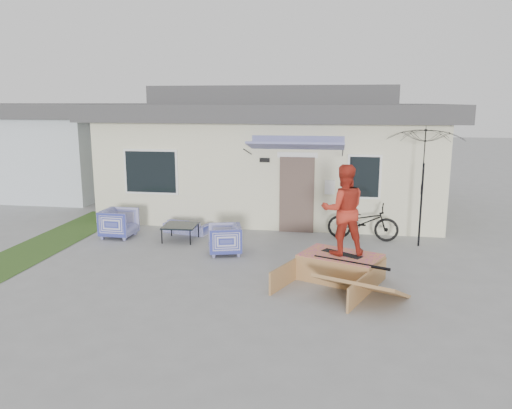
% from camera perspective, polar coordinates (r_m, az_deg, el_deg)
% --- Properties ---
extents(ground, '(90.00, 90.00, 0.00)m').
position_cam_1_polar(ground, '(10.01, -3.42, -9.32)').
color(ground, gray).
rests_on(ground, ground).
extents(grass_strip, '(1.40, 8.00, 0.01)m').
position_cam_1_polar(grass_strip, '(13.77, -23.14, -4.37)').
color(grass_strip, '#2D4D1D').
rests_on(grass_strip, ground).
extents(house, '(10.80, 8.49, 4.10)m').
position_cam_1_polar(house, '(17.31, 2.38, 6.20)').
color(house, beige).
rests_on(house, ground).
extents(neighbor_house, '(8.60, 7.60, 3.50)m').
position_cam_1_polar(neighbor_house, '(22.96, -24.08, 6.16)').
color(neighbor_house, silver).
rests_on(neighbor_house, ground).
extents(loveseat, '(1.34, 0.68, 0.50)m').
position_cam_1_polar(loveseat, '(14.02, -7.86, -2.20)').
color(loveseat, navy).
rests_on(loveseat, ground).
extents(armchair_left, '(0.81, 0.86, 0.85)m').
position_cam_1_polar(armchair_left, '(13.90, -15.33, -1.90)').
color(armchair_left, navy).
rests_on(armchair_left, ground).
extents(armchair_right, '(0.89, 0.92, 0.78)m').
position_cam_1_polar(armchair_right, '(11.98, -3.59, -3.82)').
color(armchair_right, navy).
rests_on(armchair_right, ground).
extents(coffee_table, '(0.89, 0.89, 0.42)m').
position_cam_1_polar(coffee_table, '(13.29, -8.59, -3.19)').
color(coffee_table, black).
rests_on(coffee_table, ground).
extents(bicycle, '(1.90, 0.84, 1.18)m').
position_cam_1_polar(bicycle, '(13.41, 12.09, -1.50)').
color(bicycle, black).
rests_on(bicycle, ground).
extents(patio_umbrella, '(1.97, 1.83, 2.20)m').
position_cam_1_polar(patio_umbrella, '(12.98, 18.47, 2.94)').
color(patio_umbrella, black).
rests_on(patio_umbrella, ground).
extents(skate_ramp, '(2.21, 2.49, 0.51)m').
position_cam_1_polar(skate_ramp, '(10.46, 9.57, -7.04)').
color(skate_ramp, '#996C3D').
rests_on(skate_ramp, ground).
extents(skateboard, '(0.85, 0.66, 0.05)m').
position_cam_1_polar(skateboard, '(10.42, 9.74, -5.48)').
color(skateboard, black).
rests_on(skateboard, skate_ramp).
extents(skater, '(1.01, 0.86, 1.83)m').
position_cam_1_polar(skater, '(10.18, 9.92, -0.39)').
color(skater, '#B12D1E').
rests_on(skater, skateboard).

